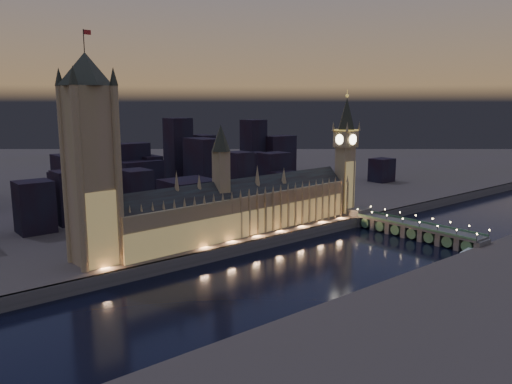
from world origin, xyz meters
TOP-DOWN VIEW (x-y plane):
  - ground_plane at (0.00, 0.00)m, footprint 2000.00×2000.00m
  - north_bank at (0.00, 520.00)m, footprint 2000.00×960.00m
  - embankment_wall at (0.00, 41.00)m, footprint 2000.00×2.50m
  - palace_of_westminster at (-0.93, 61.74)m, footprint 202.00×30.28m
  - victoria_tower at (-110.00, 61.93)m, footprint 31.68×31.68m
  - elizabeth_tower at (108.00, 61.92)m, footprint 18.00×18.00m
  - westminster_bridge at (108.03, -3.45)m, footprint 17.93×113.00m
  - river_boat at (96.02, -58.00)m, footprint 41.19×15.16m
  - city_backdrop at (24.76, 247.30)m, footprint 491.49×215.63m

SIDE VIEW (x-z plane):
  - ground_plane at x=0.00m, z-range 0.00..0.00m
  - river_boat at x=96.02m, z-range -0.69..3.81m
  - north_bank at x=0.00m, z-range 0.00..8.00m
  - embankment_wall at x=0.00m, z-range 0.00..8.00m
  - westminster_bridge at x=108.03m, z-range -1.96..13.94m
  - palace_of_westminster at x=-0.93m, z-range -12.63..65.37m
  - city_backdrop at x=24.76m, z-range -12.00..74.42m
  - elizabeth_tower at x=108.00m, z-range 13.79..116.71m
  - victoria_tower at x=-110.00m, z-range 7.70..139.40m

